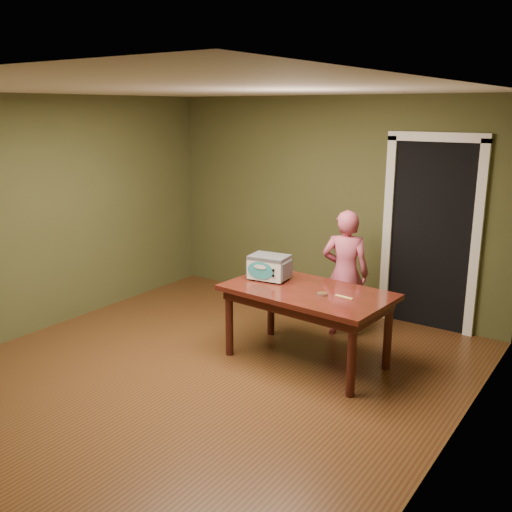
% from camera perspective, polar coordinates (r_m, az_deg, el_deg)
% --- Properties ---
extents(floor, '(5.00, 5.00, 0.00)m').
position_cam_1_polar(floor, '(5.51, -5.63, -11.86)').
color(floor, '#553618').
rests_on(floor, ground).
extents(room_shell, '(4.52, 5.02, 2.61)m').
position_cam_1_polar(room_shell, '(5.00, -6.12, 5.96)').
color(room_shell, '#464726').
rests_on(room_shell, ground).
extents(doorway, '(1.10, 0.66, 2.25)m').
position_cam_1_polar(doorway, '(6.94, 17.82, 2.30)').
color(doorway, black).
rests_on(doorway, ground).
extents(dining_table, '(1.66, 1.01, 0.75)m').
position_cam_1_polar(dining_table, '(5.56, 5.12, -4.35)').
color(dining_table, '#34150B').
rests_on(dining_table, floor).
extents(toy_oven, '(0.44, 0.32, 0.25)m').
position_cam_1_polar(toy_oven, '(5.80, 1.33, -1.05)').
color(toy_oven, '#4C4F54').
rests_on(toy_oven, dining_table).
extents(baking_pan, '(0.10, 0.10, 0.02)m').
position_cam_1_polar(baking_pan, '(5.39, 6.63, -3.78)').
color(baking_pan, silver).
rests_on(baking_pan, dining_table).
extents(spatula, '(0.18, 0.04, 0.01)m').
position_cam_1_polar(spatula, '(5.35, 8.79, -4.07)').
color(spatula, '#F5DC6A').
rests_on(spatula, dining_table).
extents(child, '(0.59, 0.48, 1.41)m').
position_cam_1_polar(child, '(6.28, 8.91, -1.74)').
color(child, '#C04F68').
rests_on(child, floor).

